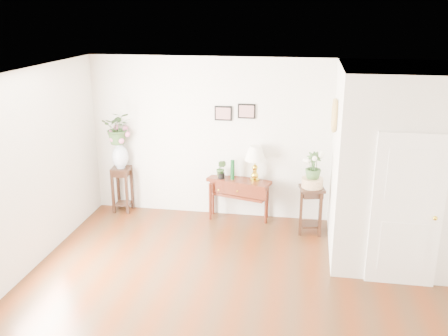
% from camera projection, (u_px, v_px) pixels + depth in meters
% --- Properties ---
extents(floor, '(6.00, 5.50, 0.02)m').
position_uv_depth(floor, '(237.00, 300.00, 6.39)').
color(floor, '#54230C').
rests_on(floor, ground).
extents(ceiling, '(6.00, 5.50, 0.02)m').
position_uv_depth(ceiling, '(239.00, 81.00, 5.52)').
color(ceiling, white).
rests_on(ceiling, ground).
extents(wall_back, '(6.00, 0.02, 2.80)m').
position_uv_depth(wall_back, '(261.00, 140.00, 8.53)').
color(wall_back, silver).
rests_on(wall_back, ground).
extents(wall_left, '(0.02, 5.50, 2.80)m').
position_uv_depth(wall_left, '(8.00, 184.00, 6.44)').
color(wall_left, silver).
rests_on(wall_left, ground).
extents(partition, '(1.80, 1.95, 2.80)m').
position_uv_depth(partition, '(397.00, 163.00, 7.28)').
color(partition, silver).
rests_on(partition, floor).
extents(door, '(0.90, 0.05, 2.10)m').
position_uv_depth(door, '(407.00, 212.00, 6.45)').
color(door, white).
rests_on(door, floor).
extents(art_print_left, '(0.30, 0.02, 0.25)m').
position_uv_depth(art_print_left, '(223.00, 113.00, 8.48)').
color(art_print_left, black).
rests_on(art_print_left, wall_back).
extents(art_print_right, '(0.30, 0.02, 0.25)m').
position_uv_depth(art_print_right, '(247.00, 111.00, 8.40)').
color(art_print_right, black).
rests_on(art_print_right, wall_back).
extents(wall_ornament, '(0.07, 0.51, 0.51)m').
position_uv_depth(wall_ornament, '(334.00, 116.00, 7.35)').
color(wall_ornament, tan).
rests_on(wall_ornament, partition).
extents(console_table, '(1.15, 0.65, 0.73)m').
position_uv_depth(console_table, '(239.00, 199.00, 8.74)').
color(console_table, '#401A0C').
rests_on(console_table, floor).
extents(table_lamp, '(0.43, 0.43, 0.62)m').
position_uv_depth(table_lamp, '(255.00, 161.00, 8.48)').
color(table_lamp, gold).
rests_on(table_lamp, console_table).
extents(green_vase, '(0.09, 0.09, 0.34)m').
position_uv_depth(green_vase, '(233.00, 170.00, 8.59)').
color(green_vase, '#0D3D1A').
rests_on(green_vase, console_table).
extents(potted_plant, '(0.20, 0.18, 0.32)m').
position_uv_depth(potted_plant, '(221.00, 170.00, 8.63)').
color(potted_plant, '#325228').
rests_on(potted_plant, console_table).
extents(plant_stand_a, '(0.35, 0.35, 0.83)m').
position_uv_depth(plant_stand_a, '(122.00, 189.00, 9.07)').
color(plant_stand_a, black).
rests_on(plant_stand_a, floor).
extents(porcelain_vase, '(0.36, 0.36, 0.50)m').
position_uv_depth(porcelain_vase, '(120.00, 155.00, 8.87)').
color(porcelain_vase, silver).
rests_on(porcelain_vase, plant_stand_a).
extents(lily_arrangement, '(0.61, 0.55, 0.58)m').
position_uv_depth(lily_arrangement, '(118.00, 130.00, 8.73)').
color(lily_arrangement, '#325228').
rests_on(lily_arrangement, porcelain_vase).
extents(plant_stand_b, '(0.45, 0.45, 0.79)m').
position_uv_depth(plant_stand_b, '(311.00, 210.00, 8.20)').
color(plant_stand_b, black).
rests_on(plant_stand_b, floor).
extents(ceramic_bowl, '(0.40, 0.40, 0.15)m').
position_uv_depth(ceramic_bowl, '(312.00, 182.00, 8.05)').
color(ceramic_bowl, beige).
rests_on(ceramic_bowl, plant_stand_b).
extents(narcissus, '(0.27, 0.27, 0.46)m').
position_uv_depth(narcissus, '(313.00, 167.00, 7.97)').
color(narcissus, '#325228').
rests_on(narcissus, ceramic_bowl).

